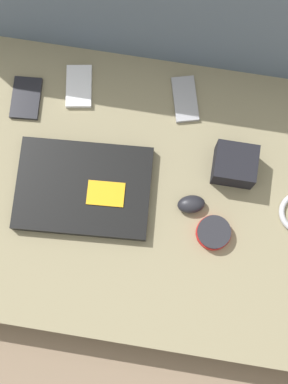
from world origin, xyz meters
name	(u,v)px	position (x,y,z in m)	size (l,w,h in m)	color
ground_plane	(144,203)	(0.00, 0.00, 0.00)	(8.00, 8.00, 0.00)	#7A6651
couch_seat	(144,199)	(0.00, 0.00, 0.06)	(1.20, 0.72, 0.12)	#847A5B
couch_backrest	(174,2)	(0.00, 0.46, 0.23)	(1.20, 0.20, 0.47)	slate
laptop	(84,188)	(-0.15, -0.01, 0.13)	(0.34, 0.25, 0.03)	black
computer_mouse	(191,204)	(0.12, -0.01, 0.14)	(0.08, 0.06, 0.03)	black
speaker_puck	(214,233)	(0.18, -0.07, 0.13)	(0.08, 0.08, 0.03)	red
phone_silver	(79,86)	(-0.21, 0.25, 0.13)	(0.08, 0.12, 0.01)	silver
phone_black	(26,98)	(-0.34, 0.20, 0.12)	(0.08, 0.12, 0.01)	black
phone_small	(185,99)	(0.06, 0.26, 0.12)	(0.09, 0.13, 0.01)	#99999E
camera_pouch	(235,165)	(0.21, 0.10, 0.16)	(0.10, 0.09, 0.08)	black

